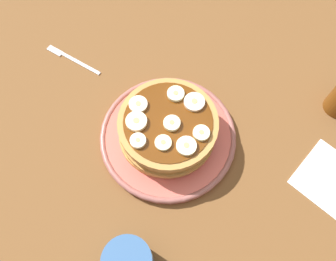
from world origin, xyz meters
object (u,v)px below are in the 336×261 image
Objects in this scene: banana_slice_6 at (201,133)px; banana_slice_4 at (138,105)px; plate at (168,137)px; banana_slice_3 at (176,94)px; banana_slice_0 at (172,124)px; fork at (70,59)px; banana_slice_8 at (138,141)px; napkin at (331,180)px; banana_slice_1 at (186,146)px; banana_slice_2 at (136,122)px; banana_slice_7 at (194,102)px; pancake_stack at (168,128)px; banana_slice_5 at (163,143)px.

banana_slice_4 is at bearing -163.85° from banana_slice_6.
plate is 8.89cm from banana_slice_4.
banana_slice_0 is at bearing -54.29° from banana_slice_3.
fork is at bearing 178.64° from banana_slice_4.
banana_slice_8 reaches higher than banana_slice_4.
fork reaches higher than napkin.
banana_slice_1 is 9.18cm from banana_slice_2.
banana_slice_7 is at bearing 80.64° from plate.
plate is at bearing 80.49° from banana_slice_8.
banana_slice_8 is at bearing -82.14° from banana_slice_3.
banana_slice_2 is 1.20× the size of banana_slice_3.
fork is (-27.74, -0.70, -7.53)cm from banana_slice_0.
pancake_stack is 6.57cm from banana_slice_4.
pancake_stack is 6.76× the size of banana_slice_8.
banana_slice_7 is at bearing 122.26° from banana_slice_1.
banana_slice_3 and banana_slice_5 have the same top height.
banana_slice_6 reaches higher than fork.
banana_slice_2 is 1.36× the size of banana_slice_8.
plate is at bearing 6.23° from pancake_stack.
banana_slice_7 is 0.32× the size of napkin.
banana_slice_1 is 1.04× the size of banana_slice_4.
banana_slice_6 is at bearing -37.60° from banana_slice_7.
banana_slice_7 is at bearing 16.14° from banana_slice_3.
banana_slice_3 is at bearing 142.53° from banana_slice_1.
banana_slice_4 is 9.45cm from banana_slice_7.
plate is 9.08× the size of banana_slice_5.
banana_slice_4 is 6.64cm from banana_slice_8.
banana_slice_7 is (0.05, 5.58, -0.07)cm from banana_slice_0.
banana_slice_7 is (0.96, 5.53, 3.16)cm from pancake_stack.
napkin is (20.75, 11.76, -7.59)cm from banana_slice_6.
banana_slice_4 is 11.65cm from banana_slice_6.
banana_slice_1 is at bearing -14.25° from pancake_stack.
banana_slice_1 is 0.93× the size of banana_slice_7.
banana_slice_0 is 6.20cm from banana_slice_8.
banana_slice_4 is 1.21× the size of banana_slice_8.
banana_slice_3 is 0.23× the size of fork.
banana_slice_5 is at bearing -57.96° from plate.
banana_slice_0 is 0.79× the size of banana_slice_2.
banana_slice_3 is at bearing 125.71° from banana_slice_0.
banana_slice_1 is 0.30× the size of napkin.
banana_slice_4 and banana_slice_6 have the same top height.
banana_slice_7 is (0.91, 5.53, 6.72)cm from plate.
banana_slice_6 is (5.56, 1.99, 3.18)cm from pancake_stack.
banana_slice_5 is (4.62, -8.02, -0.03)cm from banana_slice_3.
banana_slice_4 is at bearing -167.46° from pancake_stack.
fork is (-27.79, -6.28, -7.46)cm from banana_slice_7.
pancake_stack is 5.59× the size of banana_slice_4.
plate is 7.84× the size of banana_slice_4.
banana_slice_2 reaches higher than banana_slice_5.
banana_slice_6 is 0.25× the size of napkin.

